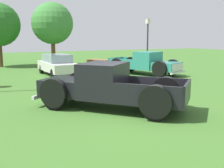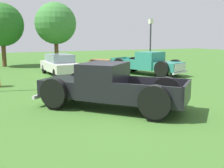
{
  "view_description": "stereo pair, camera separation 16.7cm",
  "coord_description": "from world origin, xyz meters",
  "px_view_note": "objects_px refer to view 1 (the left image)",
  "views": [
    {
      "loc": [
        -4.68,
        -7.78,
        2.54
      ],
      "look_at": [
        -0.47,
        0.65,
        0.9
      ],
      "focal_mm": 43.28,
      "sensor_mm": 36.0,
      "label": 1
    },
    {
      "loc": [
        -4.53,
        -7.85,
        2.54
      ],
      "look_at": [
        -0.47,
        0.65,
        0.9
      ],
      "focal_mm": 43.28,
      "sensor_mm": 36.0,
      "label": 2
    }
  ],
  "objects_px": {
    "pickup_truck_behind_left": "(148,64)",
    "sedan_distant_b": "(58,64)",
    "picnic_table": "(100,63)",
    "lamp_post_near": "(148,42)",
    "oak_tree_center": "(52,23)",
    "pickup_truck_foreground": "(102,87)"
  },
  "relations": [
    {
      "from": "pickup_truck_behind_left",
      "to": "sedan_distant_b",
      "type": "height_order",
      "value": "pickup_truck_behind_left"
    },
    {
      "from": "picnic_table",
      "to": "lamp_post_near",
      "type": "bearing_deg",
      "value": -19.06
    },
    {
      "from": "lamp_post_near",
      "to": "oak_tree_center",
      "type": "height_order",
      "value": "oak_tree_center"
    },
    {
      "from": "pickup_truck_foreground",
      "to": "pickup_truck_behind_left",
      "type": "distance_m",
      "value": 9.13
    },
    {
      "from": "sedan_distant_b",
      "to": "lamp_post_near",
      "type": "distance_m",
      "value": 7.82
    },
    {
      "from": "pickup_truck_behind_left",
      "to": "lamp_post_near",
      "type": "distance_m",
      "value": 4.16
    },
    {
      "from": "sedan_distant_b",
      "to": "lamp_post_near",
      "type": "relative_size",
      "value": 1.05
    },
    {
      "from": "pickup_truck_foreground",
      "to": "sedan_distant_b",
      "type": "distance_m",
      "value": 9.19
    },
    {
      "from": "lamp_post_near",
      "to": "oak_tree_center",
      "type": "bearing_deg",
      "value": 138.08
    },
    {
      "from": "sedan_distant_b",
      "to": "oak_tree_center",
      "type": "distance_m",
      "value": 7.13
    },
    {
      "from": "sedan_distant_b",
      "to": "lamp_post_near",
      "type": "bearing_deg",
      "value": 4.99
    },
    {
      "from": "lamp_post_near",
      "to": "picnic_table",
      "type": "height_order",
      "value": "lamp_post_near"
    },
    {
      "from": "sedan_distant_b",
      "to": "oak_tree_center",
      "type": "relative_size",
      "value": 0.76
    },
    {
      "from": "pickup_truck_foreground",
      "to": "oak_tree_center",
      "type": "bearing_deg",
      "value": 81.79
    },
    {
      "from": "picnic_table",
      "to": "sedan_distant_b",
      "type": "bearing_deg",
      "value": -154.02
    },
    {
      "from": "pickup_truck_foreground",
      "to": "lamp_post_near",
      "type": "distance_m",
      "value": 13.07
    },
    {
      "from": "sedan_distant_b",
      "to": "picnic_table",
      "type": "bearing_deg",
      "value": 25.98
    },
    {
      "from": "pickup_truck_foreground",
      "to": "picnic_table",
      "type": "xyz_separation_m",
      "value": [
        4.85,
        11.09,
        -0.29
      ]
    },
    {
      "from": "oak_tree_center",
      "to": "lamp_post_near",
      "type": "bearing_deg",
      "value": -41.92
    },
    {
      "from": "pickup_truck_foreground",
      "to": "pickup_truck_behind_left",
      "type": "bearing_deg",
      "value": 45.37
    },
    {
      "from": "pickup_truck_foreground",
      "to": "lamp_post_near",
      "type": "height_order",
      "value": "lamp_post_near"
    },
    {
      "from": "pickup_truck_behind_left",
      "to": "lamp_post_near",
      "type": "height_order",
      "value": "lamp_post_near"
    }
  ]
}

